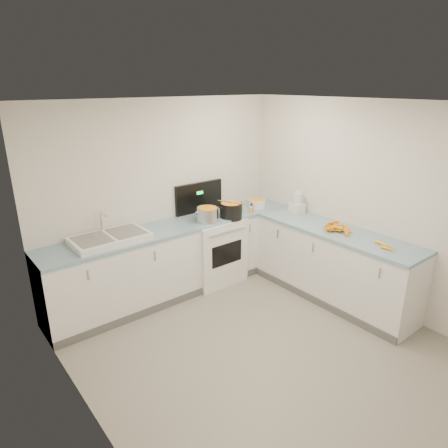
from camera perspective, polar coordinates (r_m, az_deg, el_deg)
floor at (r=4.42m, az=6.16°, el=-17.64°), size 3.50×4.00×0.00m
ceiling at (r=3.53m, az=7.69°, el=16.70°), size 3.50×4.00×0.00m
wall_back at (r=5.32m, az=-8.64°, el=3.90°), size 3.50×0.00×2.50m
wall_left at (r=2.94m, az=-18.44°, el=-10.38°), size 0.00×4.00×2.50m
wall_right at (r=5.14m, az=20.76°, el=2.27°), size 0.00×4.00×2.50m
counter_back at (r=5.34m, az=-6.57°, el=-4.85°), size 3.50×0.62×0.94m
counter_right at (r=5.32m, az=15.31°, el=-5.55°), size 0.62×2.20×0.94m
stove at (r=5.61m, az=-1.74°, el=-3.44°), size 0.76×0.65×1.36m
sink at (r=4.77m, az=-15.98°, el=-1.94°), size 0.86×0.52×0.31m
steel_pot at (r=5.22m, az=-2.40°, el=1.23°), size 0.34×0.34×0.21m
black_pot at (r=5.40m, az=1.01°, el=1.91°), size 0.37×0.37×0.22m
wooden_spoon at (r=5.36m, az=1.01°, el=3.11°), size 0.17×0.37×0.02m
mixing_bowl at (r=5.86m, az=4.70°, el=2.99°), size 0.32×0.32×0.12m
extract_bottle at (r=5.60m, az=3.95°, el=2.21°), size 0.05×0.05×0.12m
spice_jar at (r=5.59m, az=3.84°, el=1.99°), size 0.05×0.05×0.08m
food_processor at (r=5.67m, az=10.41°, el=2.96°), size 0.18×0.21×0.32m
carrot_pile at (r=5.10m, az=15.69°, el=-0.52°), size 0.37×0.44×0.10m
peeled_carrots at (r=4.77m, az=22.15°, el=-2.90°), size 0.13×0.30×0.04m
peelings at (r=4.69m, az=-18.46°, el=-2.09°), size 0.21×0.28×0.01m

